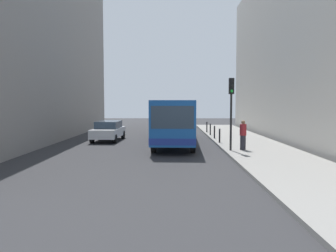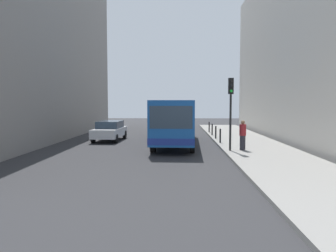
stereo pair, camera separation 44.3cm
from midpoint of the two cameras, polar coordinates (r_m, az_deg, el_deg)
ground_plane at (r=20.76m, az=-0.49°, el=-3.92°), size 80.00×80.00×0.00m
sidewalk at (r=21.35m, az=14.19°, el=-3.61°), size 4.40×40.00×0.15m
building_left at (r=27.75m, az=-25.66°, el=14.34°), size 7.00×32.00×16.04m
building_right at (r=27.30m, az=25.23°, el=12.59°), size 7.00×32.00×14.22m
bus at (r=23.04m, az=0.65°, el=1.19°), size 2.92×11.10×3.00m
car_beside_bus at (r=25.43m, az=-10.66°, el=-0.74°), size 2.03×4.48×1.48m
traffic_light at (r=19.14m, az=10.14°, el=4.37°), size 0.28×0.33×4.10m
bollard_near at (r=22.85m, az=8.28°, el=-1.65°), size 0.11×0.11×0.95m
bollard_mid at (r=25.49m, az=7.47°, el=-1.05°), size 0.11×0.11×0.95m
bollard_far at (r=28.14m, az=6.81°, el=-0.57°), size 0.11×0.11×0.95m
bollard_farthest at (r=30.79m, az=6.27°, el=-0.16°), size 0.11×0.11×0.95m
pedestrian_near_signal at (r=19.57m, az=12.10°, el=-1.53°), size 0.38×0.38×1.71m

